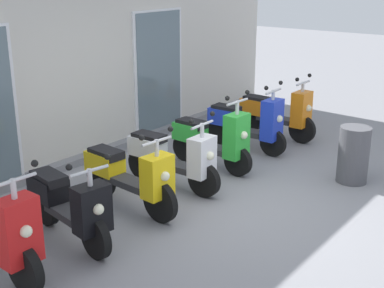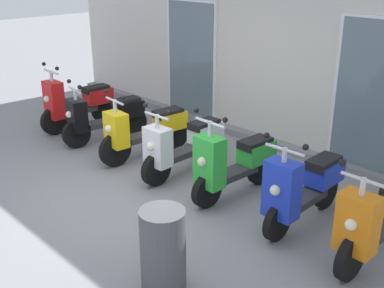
{
  "view_description": "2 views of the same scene",
  "coord_description": "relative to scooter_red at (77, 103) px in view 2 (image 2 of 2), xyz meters",
  "views": [
    {
      "loc": [
        -5.52,
        -3.59,
        3.01
      ],
      "look_at": [
        0.02,
        0.65,
        0.7
      ],
      "focal_mm": 49.99,
      "sensor_mm": 36.0,
      "label": 1
    },
    {
      "loc": [
        4.74,
        -3.54,
        3.05
      ],
      "look_at": [
        0.2,
        0.87,
        0.56
      ],
      "focal_mm": 45.02,
      "sensor_mm": 36.0,
      "label": 2
    }
  ],
  "objects": [
    {
      "name": "scooter_blue",
      "position": [
        4.9,
        0.06,
        0.0
      ],
      "size": [
        0.56,
        1.53,
        1.24
      ],
      "color": "black",
      "rests_on": "ground_plane"
    },
    {
      "name": "scooter_white",
      "position": [
        2.86,
        0.04,
        -0.04
      ],
      "size": [
        0.55,
        1.6,
        1.16
      ],
      "color": "black",
      "rests_on": "ground_plane"
    },
    {
      "name": "scooter_orange",
      "position": [
        5.86,
        0.02,
        -0.01
      ],
      "size": [
        0.54,
        1.6,
        1.23
      ],
      "color": "black",
      "rests_on": "ground_plane"
    },
    {
      "name": "scooter_red",
      "position": [
        0.0,
        0.0,
        0.0
      ],
      "size": [
        0.56,
        1.55,
        1.29
      ],
      "color": "black",
      "rests_on": "ground_plane"
    },
    {
      "name": "ground_plane",
      "position": [
        2.91,
        -0.9,
        -0.5
      ],
      "size": [
        40.0,
        40.0,
        0.0
      ],
      "primitive_type": "plane",
      "color": "gray"
    },
    {
      "name": "curb_bollard",
      "position": [
        -1.06,
        0.14,
        -0.15
      ],
      "size": [
        0.12,
        0.12,
        0.7
      ],
      "primitive_type": "cylinder",
      "color": "yellow",
      "rests_on": "ground_plane"
    },
    {
      "name": "scooter_green",
      "position": [
        3.83,
        0.03,
        -0.02
      ],
      "size": [
        0.57,
        1.5,
        1.28
      ],
      "color": "black",
      "rests_on": "ground_plane"
    },
    {
      "name": "trash_bin",
      "position": [
        4.64,
        -1.9,
        -0.08
      ],
      "size": [
        0.45,
        0.45,
        0.84
      ],
      "primitive_type": "cylinder",
      "color": "#4C4C51",
      "rests_on": "ground_plane"
    },
    {
      "name": "storefront_facade",
      "position": [
        2.91,
        2.1,
        1.42
      ],
      "size": [
        10.72,
        0.5,
        3.96
      ],
      "color": "beige",
      "rests_on": "ground_plane"
    },
    {
      "name": "scooter_yellow",
      "position": [
        1.97,
        0.04,
        -0.03
      ],
      "size": [
        0.54,
        1.69,
        1.18
      ],
      "color": "black",
      "rests_on": "ground_plane"
    },
    {
      "name": "scooter_black",
      "position": [
        0.93,
        -0.02,
        -0.04
      ],
      "size": [
        0.62,
        1.57,
        1.14
      ],
      "color": "black",
      "rests_on": "ground_plane"
    }
  ]
}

